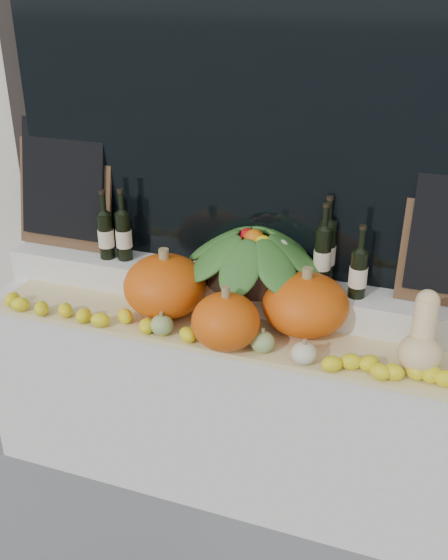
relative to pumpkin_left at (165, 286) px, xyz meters
The scene contains 16 objects.
display_sill 0.66m from the pumpkin_left, 12.85° to the left, with size 2.30×0.55×0.88m, color silver.
rear_tier 0.36m from the pumpkin_left, 37.65° to the left, with size 2.30×0.25×0.16m, color silver.
straw_bedding 0.32m from the pumpkin_left, 12.67° to the right, with size 2.10×0.32×0.03m, color tan.
pumpkin_left is the anchor object (origin of this frame).
pumpkin_right 0.61m from the pumpkin_left, ahead, with size 0.36×0.36×0.25m, color #DA550B.
pumpkin_center 0.38m from the pumpkin_left, 26.60° to the right, with size 0.28×0.28×0.23m, color #DA550B.
butternut_squash 1.09m from the pumpkin_left, ahead, with size 0.17×0.22×0.30m.
decorative_gourds 0.41m from the pumpkin_left, 25.84° to the right, with size 0.70×0.14×0.16m.
lemon_heap 0.34m from the pumpkin_left, 31.94° to the right, with size 2.20×0.16×0.06m, color yellow, non-canonical shape.
produce_bowl 0.41m from the pumpkin_left, 30.26° to the left, with size 0.66×0.66×0.24m.
wine_bottle_far_left 0.44m from the pumpkin_left, 154.44° to the left, with size 0.08×0.08×0.34m.
wine_bottle_near_left 0.38m from the pumpkin_left, 146.28° to the left, with size 0.08×0.08×0.35m.
wine_bottle_tall 0.71m from the pumpkin_left, 23.16° to the left, with size 0.08×0.08×0.39m.
wine_bottle_near_right 0.69m from the pumpkin_left, 20.77° to the left, with size 0.08×0.08×0.37m.
wine_bottle_far_right 0.83m from the pumpkin_left, 12.86° to the left, with size 0.08×0.08×0.32m.
chalkboard_left 0.77m from the pumpkin_left, 156.81° to the left, with size 0.50×0.15×0.61m.
Camera 1 is at (0.77, -0.73, 2.27)m, focal length 40.00 mm.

